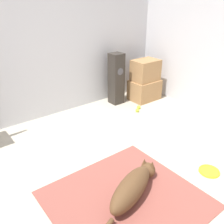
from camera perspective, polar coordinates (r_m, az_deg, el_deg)
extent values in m
plane|color=#BCB29E|center=(2.82, -1.20, -17.45)|extent=(12.00, 12.00, 0.00)
cube|color=silver|center=(4.00, -20.38, 14.82)|extent=(8.00, 0.06, 2.55)
cube|color=#934C42|center=(2.72, 3.17, -19.32)|extent=(1.45, 1.38, 0.01)
ellipsoid|color=brown|center=(2.62, 4.37, -17.13)|extent=(0.76, 0.48, 0.28)
sphere|color=brown|center=(2.94, 8.14, -13.01)|extent=(0.18, 0.18, 0.18)
cone|color=brown|center=(2.90, 7.41, -11.19)|extent=(0.06, 0.06, 0.08)
cone|color=brown|center=(2.87, 9.19, -11.74)|extent=(0.06, 0.06, 0.08)
cylinder|color=yellow|center=(3.25, 21.32, -12.54)|extent=(0.24, 0.24, 0.02)
torus|color=yellow|center=(3.25, 21.34, -12.44)|extent=(0.24, 0.24, 0.02)
cube|color=#A87A4C|center=(4.96, 7.41, 5.04)|extent=(0.56, 0.41, 0.39)
cube|color=#A87A4C|center=(4.84, 7.67, 9.42)|extent=(0.50, 0.36, 0.40)
cube|color=#2D2823|center=(4.66, 0.98, 7.57)|extent=(0.23, 0.23, 0.95)
cylinder|color=#4C4C51|center=(4.52, 1.94, 9.21)|extent=(0.13, 0.00, 0.13)
sphere|color=#C6E033|center=(4.57, 6.13, 1.11)|extent=(0.07, 0.07, 0.07)
sphere|color=#C6E033|center=(4.45, 5.80, 0.39)|extent=(0.07, 0.07, 0.07)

